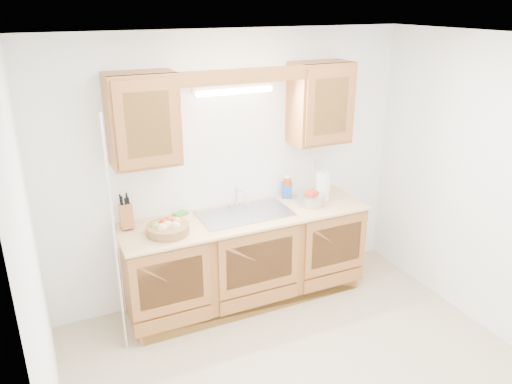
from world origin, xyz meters
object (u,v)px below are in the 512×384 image
knife_block (126,216)px  fruit_basket (168,228)px  paper_towel (323,186)px  apple_bowl (310,198)px

knife_block → fruit_basket: bearing=-39.7°
knife_block → paper_towel: (1.85, -0.16, 0.03)m
fruit_basket → paper_towel: paper_towel is taller
knife_block → apple_bowl: (1.69, -0.21, -0.05)m
fruit_basket → knife_block: size_ratio=1.52×
knife_block → paper_towel: bearing=-3.0°
paper_towel → apple_bowl: size_ratio=1.03×
fruit_basket → paper_towel: 1.57m
paper_towel → apple_bowl: 0.19m
knife_block → paper_towel: paper_towel is taller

